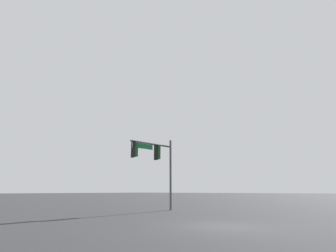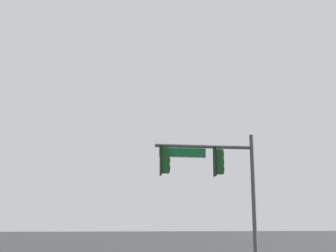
{
  "view_description": "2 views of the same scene",
  "coord_description": "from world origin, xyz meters",
  "views": [
    {
      "loc": [
        11.61,
        6.12,
        1.6
      ],
      "look_at": [
        -4.78,
        -7.11,
        6.84
      ],
      "focal_mm": 28.0,
      "sensor_mm": 36.0,
      "label": 1
    },
    {
      "loc": [
        2.62,
        10.66,
        1.97
      ],
      "look_at": [
        -3.34,
        -10.22,
        6.66
      ],
      "focal_mm": 50.0,
      "sensor_mm": 36.0,
      "label": 2
    }
  ],
  "objects": [
    {
      "name": "signal_pole_near",
      "position": [
        -4.95,
        -8.68,
        4.39
      ],
      "size": [
        4.5,
        0.85,
        6.08
      ],
      "color": "#47474C",
      "rests_on": "ground_plane"
    }
  ]
}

